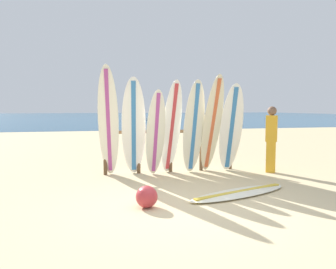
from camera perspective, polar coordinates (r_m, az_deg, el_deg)
ground_plane at (r=5.29m, az=4.46°, el=-13.15°), size 120.00×120.00×0.00m
ocean_water at (r=62.85m, az=-11.41°, el=3.27°), size 120.00×80.00×0.01m
surfboard_rack at (r=8.01m, az=0.47°, el=-1.62°), size 3.38×0.09×1.19m
surfboard_leaning_far_left at (r=7.46m, az=-10.74°, el=2.21°), size 0.58×0.85×2.60m
surfboard_leaning_left at (r=7.53m, az=-6.24°, el=1.31°), size 0.65×0.82×2.35m
surfboard_leaning_center_left at (r=7.49m, az=-2.26°, el=0.24°), size 0.53×0.59×2.07m
surfboard_leaning_center at (r=7.68m, az=0.63°, el=1.24°), size 0.59×0.79×2.30m
surfboard_leaning_center_right at (r=7.77m, az=4.69°, el=1.30°), size 0.59×0.61×2.31m
surfboard_leaning_right at (r=7.86m, az=7.99°, el=1.76°), size 0.52×0.91×2.43m
surfboard_leaning_far_right at (r=8.04m, az=11.35°, el=1.05°), size 0.65×0.81×2.23m
surfboard_lying_on_sand at (r=6.19m, az=12.83°, el=-10.25°), size 2.34×1.25×0.08m
beachgoer_standing at (r=8.33m, az=18.19°, el=-0.31°), size 0.32×0.30×1.67m
small_boat_offshore at (r=41.51m, az=-2.66°, el=2.94°), size 2.24×1.71×0.71m
beach_ball at (r=5.27m, az=-3.87°, el=-11.16°), size 0.36×0.36×0.36m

